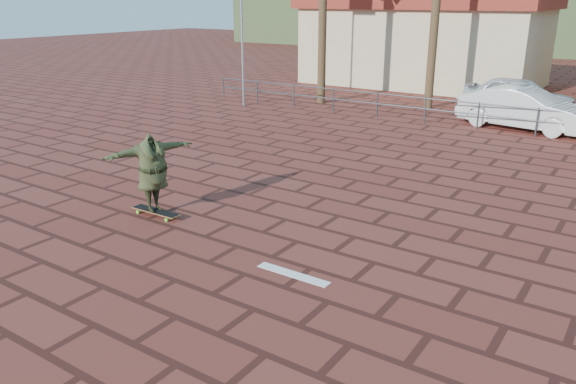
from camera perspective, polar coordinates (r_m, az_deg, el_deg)
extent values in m
plane|color=maroon|center=(11.08, 0.92, -5.06)|extent=(120.00, 120.00, 0.00)
cube|color=white|center=(9.83, 0.52, -8.36)|extent=(1.40, 0.22, 0.01)
cylinder|color=#47494F|center=(27.25, -6.57, 10.46)|extent=(0.06, 0.06, 1.00)
cylinder|color=#47494F|center=(26.01, -3.15, 10.15)|extent=(0.06, 0.06, 1.00)
cylinder|color=#47494F|center=(24.86, 0.59, 9.76)|extent=(0.06, 0.06, 1.00)
cylinder|color=#47494F|center=(23.84, 4.66, 9.29)|extent=(0.06, 0.06, 1.00)
cylinder|color=#47494F|center=(22.94, 9.05, 8.73)|extent=(0.06, 0.06, 1.00)
cylinder|color=#47494F|center=(22.19, 13.77, 8.08)|extent=(0.06, 0.06, 1.00)
cylinder|color=#47494F|center=(21.59, 18.75, 7.32)|extent=(0.06, 0.06, 1.00)
cylinder|color=#47494F|center=(21.17, 23.96, 6.47)|extent=(0.06, 0.06, 1.00)
cylinder|color=#47494F|center=(21.51, 18.88, 8.49)|extent=(24.00, 0.05, 0.05)
cylinder|color=#47494F|center=(21.58, 18.77, 7.45)|extent=(24.00, 0.05, 0.05)
cylinder|color=gray|center=(24.91, -4.76, 17.81)|extent=(0.10, 0.10, 8.00)
cylinder|color=brown|center=(25.56, 3.52, 16.75)|extent=(0.36, 0.36, 7.00)
cylinder|color=brown|center=(24.98, 14.77, 17.51)|extent=(0.36, 0.36, 8.20)
cube|color=beige|center=(32.68, 13.69, 14.13)|extent=(12.00, 7.00, 4.00)
cube|color=maroon|center=(32.58, 14.01, 18.07)|extent=(12.60, 7.60, 0.50)
cube|color=#384C28|center=(70.11, 11.47, 18.31)|extent=(35.00, 14.00, 8.00)
cube|color=olive|center=(12.66, -13.28, -1.91)|extent=(1.27, 0.30, 0.02)
cube|color=black|center=(12.66, -13.29, -1.85)|extent=(1.22, 0.28, 0.00)
cube|color=silver|center=(12.97, -14.62, -1.66)|extent=(0.07, 0.21, 0.03)
cube|color=silver|center=(12.38, -11.86, -2.46)|extent=(0.07, 0.21, 0.03)
cylinder|color=#5DCC2B|center=(12.91, -15.01, -1.97)|extent=(0.08, 0.04, 0.08)
cylinder|color=#5DCC2B|center=(13.07, -14.21, -1.64)|extent=(0.08, 0.04, 0.08)
cylinder|color=#5DCC2B|center=(12.31, -12.25, -2.78)|extent=(0.08, 0.04, 0.08)
cylinder|color=#5DCC2B|center=(12.47, -11.45, -2.43)|extent=(0.08, 0.04, 0.08)
imported|color=#383E21|center=(12.38, -13.59, 1.89)|extent=(1.08, 2.20, 1.72)
imported|color=silver|center=(25.28, 22.39, 9.07)|extent=(4.43, 1.86, 1.50)
imported|color=silver|center=(22.21, 22.85, 7.82)|extent=(4.77, 2.28, 1.51)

